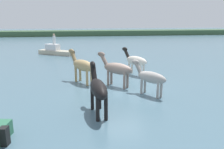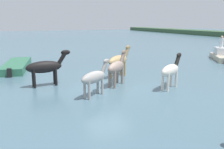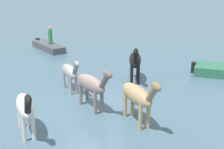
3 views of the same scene
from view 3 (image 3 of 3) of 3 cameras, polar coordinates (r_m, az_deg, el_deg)
name	(u,v)px [view 3 (image 3 of 3)]	position (r m, az deg, el deg)	size (l,w,h in m)	color
ground_plane	(91,102)	(14.21, -3.88, -5.04)	(174.64, 174.64, 0.00)	#476675
horse_dark_mare	(70,72)	(15.29, -7.60, 0.47)	(1.59, 2.11, 1.79)	#9E9993
horse_rear_stallion	(135,60)	(16.61, 4.20, 2.57)	(0.83, 2.69, 2.08)	black
horse_pinto_flank	(25,107)	(11.50, -15.43, -5.67)	(1.62, 2.32, 1.93)	silver
horse_mid_herd	(92,84)	(13.15, -3.67, -1.81)	(2.07, 2.13, 2.00)	gray
horse_lead	(138,96)	(11.89, 4.71, -3.85)	(1.81, 2.45, 2.07)	tan
boat_dinghy_port	(48,48)	(24.25, -11.47, 4.80)	(3.35, 3.32, 0.71)	#4C4C51
person_spotter_bow	(50,35)	(24.07, -11.15, 7.04)	(0.32, 0.32, 1.19)	#338C4C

